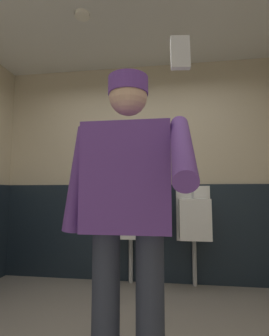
{
  "coord_description": "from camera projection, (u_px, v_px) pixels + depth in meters",
  "views": [
    {
      "loc": [
        0.32,
        -1.53,
        1.06
      ],
      "look_at": [
        0.05,
        0.35,
        1.25
      ],
      "focal_mm": 27.0,
      "sensor_mm": 36.0,
      "label": 1
    }
  ],
  "objects": [
    {
      "name": "wall_back",
      "position": [
        145.0,
        170.0,
        3.26
      ],
      "size": [
        4.3,
        0.12,
        2.73
      ],
      "primitive_type": "cube",
      "color": "beige",
      "rests_on": "ground_plane"
    },
    {
      "name": "wainscot_band_back",
      "position": [
        145.0,
        232.0,
        3.1
      ],
      "size": [
        3.7,
        0.03,
        1.17
      ],
      "primitive_type": "cube",
      "color": "#19232D",
      "rests_on": "ground_plane"
    },
    {
      "name": "downlight_far",
      "position": [
        82.0,
        15.0,
        2.35
      ],
      "size": [
        0.14,
        0.14,
        0.03
      ],
      "primitive_type": "cylinder",
      "color": "white"
    },
    {
      "name": "urinal_left",
      "position": [
        130.0,
        217.0,
        3.0
      ],
      "size": [
        0.4,
        0.34,
        1.24
      ],
      "color": "white",
      "rests_on": "ground_plane"
    },
    {
      "name": "urinal_middle",
      "position": [
        194.0,
        218.0,
        2.9
      ],
      "size": [
        0.4,
        0.34,
        1.24
      ],
      "color": "white",
      "rests_on": "ground_plane"
    },
    {
      "name": "privacy_divider_panel",
      "position": [
        161.0,
        203.0,
        2.9
      ],
      "size": [
        0.04,
        0.4,
        0.9
      ],
      "primitive_type": "cube",
      "color": "#4C4C51"
    },
    {
      "name": "person",
      "position": [
        128.0,
        209.0,
        1.27
      ],
      "size": [
        0.66,
        0.6,
        1.67
      ],
      "color": "#2D3342",
      "rests_on": "ground_plane"
    },
    {
      "name": "cell_phone",
      "position": [
        180.0,
        53.0,
        0.8
      ],
      "size": [
        0.06,
        0.04,
        0.11
      ],
      "primitive_type": "cube",
      "rotation": [
        -0.08,
        0.0,
        0.11
      ],
      "color": "silver"
    }
  ]
}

